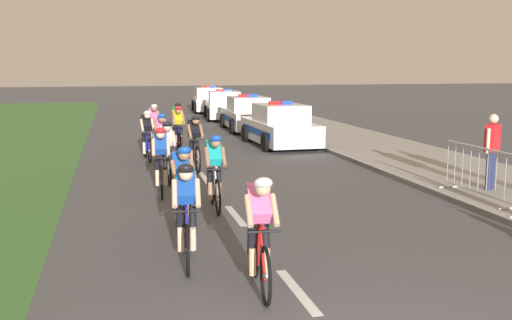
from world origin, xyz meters
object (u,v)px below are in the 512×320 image
(cyclist_tenth, at_px, (178,128))
(police_car_second, at_px, (248,115))
(cyclist_sixth, at_px, (167,150))
(cyclist_second, at_px, (186,212))
(cyclist_lead, at_px, (260,231))
(cyclist_fourth, at_px, (215,171))
(cyclist_ninth, at_px, (162,139))
(police_car_nearest, at_px, (280,127))
(cyclist_eleventh, at_px, (177,123))
(cyclist_eighth, at_px, (147,134))
(cyclist_twelfth, at_px, (154,125))
(spectator_middle, at_px, (492,146))
(cyclist_fifth, at_px, (161,160))
(police_car_third, at_px, (224,106))
(police_car_furthest, at_px, (209,101))
(cyclist_third, at_px, (182,187))
(crowd_barrier_middle, at_px, (479,173))
(cyclist_seventh, at_px, (195,142))

(cyclist_tenth, distance_m, police_car_second, 6.96)
(cyclist_sixth, bearing_deg, cyclist_second, -92.49)
(cyclist_lead, xyz_separation_m, cyclist_fourth, (0.16, 4.44, 0.00))
(cyclist_ninth, bearing_deg, cyclist_fourth, -83.59)
(cyclist_ninth, relative_size, police_car_nearest, 0.39)
(cyclist_eleventh, xyz_separation_m, police_car_second, (3.50, 4.02, -0.11))
(cyclist_eighth, relative_size, cyclist_ninth, 1.00)
(cyclist_tenth, distance_m, cyclist_twelfth, 1.48)
(spectator_middle, bearing_deg, cyclist_eleventh, 119.71)
(cyclist_fifth, bearing_deg, police_car_third, 75.49)
(cyclist_fourth, relative_size, police_car_furthest, 0.38)
(cyclist_eighth, height_order, police_car_furthest, police_car_furthest)
(police_car_second, bearing_deg, cyclist_third, -106.48)
(cyclist_second, height_order, crowd_barrier_middle, cyclist_second)
(cyclist_eighth, bearing_deg, cyclist_sixth, -85.53)
(cyclist_lead, height_order, spectator_middle, spectator_middle)
(cyclist_ninth, height_order, police_car_nearest, police_car_nearest)
(cyclist_fifth, bearing_deg, crowd_barrier_middle, -20.65)
(police_car_nearest, xyz_separation_m, police_car_furthest, (-0.00, 16.23, 0.00))
(police_car_nearest, distance_m, police_car_second, 5.24)
(police_car_third, height_order, spectator_middle, spectator_middle)
(cyclist_fourth, distance_m, police_car_third, 20.42)
(police_car_second, bearing_deg, cyclist_seventh, -110.66)
(cyclist_sixth, distance_m, cyclist_twelfth, 6.52)
(cyclist_fourth, xyz_separation_m, cyclist_fifth, (-0.92, 1.67, 0.00))
(cyclist_sixth, height_order, cyclist_eighth, same)
(cyclist_second, bearing_deg, crowd_barrier_middle, 21.55)
(police_car_nearest, bearing_deg, cyclist_second, -111.38)
(cyclist_fifth, xyz_separation_m, police_car_second, (4.76, 12.58, -0.11))
(cyclist_lead, xyz_separation_m, cyclist_seventh, (0.39, 9.09, 0.00))
(police_car_third, bearing_deg, cyclist_second, -101.61)
(cyclist_fifth, height_order, police_car_furthest, police_car_furthest)
(spectator_middle, bearing_deg, cyclist_fourth, 179.93)
(cyclist_sixth, xyz_separation_m, police_car_third, (4.51, 16.96, -0.11))
(cyclist_twelfth, bearing_deg, crowd_barrier_middle, -60.05)
(cyclist_eighth, height_order, cyclist_tenth, same)
(cyclist_fourth, relative_size, police_car_third, 0.38)
(police_car_second, bearing_deg, cyclist_second, -105.32)
(cyclist_fifth, distance_m, cyclist_tenth, 6.75)
(cyclist_third, relative_size, police_car_furthest, 0.38)
(cyclist_second, xyz_separation_m, police_car_second, (4.78, 17.47, -0.11))
(cyclist_third, bearing_deg, cyclist_twelfth, 88.69)
(cyclist_twelfth, bearing_deg, cyclist_fifth, -92.67)
(cyclist_twelfth, bearing_deg, cyclist_seventh, -81.16)
(cyclist_lead, bearing_deg, cyclist_eighth, 94.04)
(cyclist_fifth, xyz_separation_m, crowd_barrier_middle, (6.32, -2.38, -0.14))
(police_car_furthest, bearing_deg, cyclist_tenth, -102.24)
(cyclist_third, xyz_separation_m, spectator_middle, (6.98, 1.44, 0.30))
(cyclist_lead, relative_size, cyclist_twelfth, 1.00)
(cyclist_eleventh, bearing_deg, cyclist_twelfth, -145.83)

